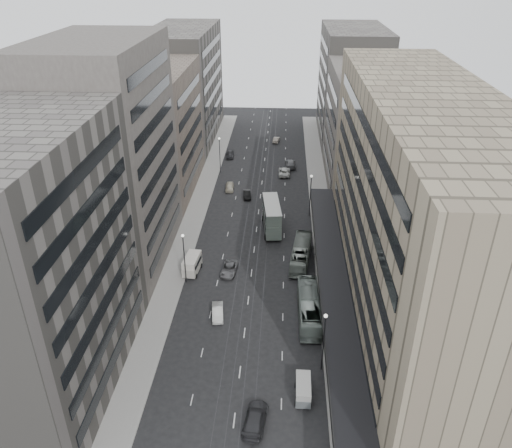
% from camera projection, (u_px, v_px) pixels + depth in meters
% --- Properties ---
extents(ground, '(220.00, 220.00, 0.00)m').
position_uv_depth(ground, '(244.00, 338.00, 64.56)').
color(ground, black).
rests_on(ground, ground).
extents(sidewalk_right, '(4.00, 125.00, 0.15)m').
position_uv_depth(sidewalk_right, '(321.00, 210.00, 96.82)').
color(sidewalk_right, gray).
rests_on(sidewalk_right, ground).
extents(sidewalk_left, '(4.00, 125.00, 0.15)m').
position_uv_depth(sidewalk_left, '(198.00, 206.00, 98.04)').
color(sidewalk_left, gray).
rests_on(sidewalk_left, ground).
extents(department_store, '(19.20, 60.00, 30.00)m').
position_uv_depth(department_store, '(415.00, 212.00, 63.36)').
color(department_store, gray).
rests_on(department_store, ground).
extents(building_right_mid, '(15.00, 28.00, 24.00)m').
position_uv_depth(building_right_mid, '(366.00, 128.00, 103.37)').
color(building_right_mid, '#504B45').
rests_on(building_right_mid, ground).
extents(building_right_far, '(15.00, 32.00, 28.00)m').
position_uv_depth(building_right_far, '(351.00, 85.00, 128.74)').
color(building_right_far, slate).
rests_on(building_right_far, ground).
extents(building_left_a, '(15.00, 28.00, 30.00)m').
position_uv_depth(building_left_a, '(29.00, 271.00, 51.48)').
color(building_left_a, slate).
rests_on(building_left_a, ground).
extents(building_left_b, '(15.00, 26.00, 34.00)m').
position_uv_depth(building_left_b, '(109.00, 158.00, 74.21)').
color(building_left_b, '#504B45').
rests_on(building_left_b, ground).
extents(building_left_c, '(15.00, 28.00, 25.00)m').
position_uv_depth(building_left_c, '(155.00, 131.00, 100.05)').
color(building_left_c, '#716458').
rests_on(building_left_c, ground).
extents(building_left_d, '(15.00, 38.00, 28.00)m').
position_uv_depth(building_left_d, '(184.00, 85.00, 128.29)').
color(building_left_d, slate).
rests_on(building_left_d, ground).
extents(lamp_right_near, '(0.44, 0.44, 8.32)m').
position_uv_depth(lamp_right_near, '(324.00, 336.00, 57.20)').
color(lamp_right_near, '#262628').
rests_on(lamp_right_near, ground).
extents(lamp_right_far, '(0.44, 0.44, 8.32)m').
position_uv_depth(lamp_right_far, '(311.00, 191.00, 92.29)').
color(lamp_right_far, '#262628').
rests_on(lamp_right_far, ground).
extents(lamp_left_near, '(0.44, 0.44, 8.32)m').
position_uv_depth(lamp_left_near, '(184.00, 253.00, 73.10)').
color(lamp_left_near, '#262628').
rests_on(lamp_left_near, ground).
extents(lamp_left_far, '(0.44, 0.44, 8.32)m').
position_uv_depth(lamp_left_far, '(220.00, 151.00, 110.83)').
color(lamp_left_far, '#262628').
rests_on(lamp_left_far, ground).
extents(bus_near, '(2.96, 11.82, 3.28)m').
position_uv_depth(bus_near, '(309.00, 307.00, 67.56)').
color(bus_near, gray).
rests_on(bus_near, ground).
extents(bus_far, '(3.89, 11.42, 3.12)m').
position_uv_depth(bus_far, '(301.00, 253.00, 79.83)').
color(bus_far, gray).
rests_on(bus_far, ground).
extents(double_decker, '(3.85, 9.83, 5.24)m').
position_uv_depth(double_decker, '(272.00, 216.00, 88.52)').
color(double_decker, '#5C695F').
rests_on(double_decker, ground).
extents(vw_microbus, '(1.87, 4.00, 2.15)m').
position_uv_depth(vw_microbus, '(303.00, 389.00, 55.44)').
color(vw_microbus, '#555A5C').
rests_on(vw_microbus, ground).
extents(panel_van, '(2.61, 4.71, 2.85)m').
position_uv_depth(panel_van, '(192.00, 264.00, 77.14)').
color(panel_van, beige).
rests_on(panel_van, ground).
extents(sedan_1, '(2.01, 4.37, 1.39)m').
position_uv_depth(sedan_1, '(218.00, 312.00, 68.12)').
color(sedan_1, silver).
rests_on(sedan_1, ground).
extents(sedan_2, '(2.64, 5.02, 1.35)m').
position_uv_depth(sedan_2, '(229.00, 269.00, 77.50)').
color(sedan_2, slate).
rests_on(sedan_2, ground).
extents(sedan_3, '(2.89, 5.71, 1.59)m').
position_uv_depth(sedan_3, '(255.00, 419.00, 52.39)').
color(sedan_3, '#292A2C').
rests_on(sedan_3, ground).
extents(sedan_4, '(1.95, 4.32, 1.44)m').
position_uv_depth(sedan_4, '(230.00, 187.00, 104.71)').
color(sedan_4, '#BEB59D').
rests_on(sedan_4, ground).
extents(sedan_5, '(1.92, 4.18, 1.33)m').
position_uv_depth(sedan_5, '(247.00, 194.00, 101.57)').
color(sedan_5, black).
rests_on(sedan_5, ground).
extents(sedan_6, '(2.54, 5.45, 1.51)m').
position_uv_depth(sedan_6, '(284.00, 172.00, 111.88)').
color(sedan_6, silver).
rests_on(sedan_6, ground).
extents(sedan_7, '(2.54, 5.79, 1.66)m').
position_uv_depth(sedan_7, '(290.00, 164.00, 115.96)').
color(sedan_7, '#5F5F61').
rests_on(sedan_7, ground).
extents(sedan_8, '(1.99, 4.58, 1.54)m').
position_uv_depth(sedan_8, '(230.00, 154.00, 121.56)').
color(sedan_8, '#252628').
rests_on(sedan_8, ground).
extents(sedan_9, '(1.96, 4.22, 1.34)m').
position_uv_depth(sedan_9, '(276.00, 140.00, 131.47)').
color(sedan_9, gray).
rests_on(sedan_9, ground).
extents(pedestrian, '(0.75, 0.68, 1.72)m').
position_uv_depth(pedestrian, '(350.00, 377.00, 57.20)').
color(pedestrian, black).
rests_on(pedestrian, sidewalk_right).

